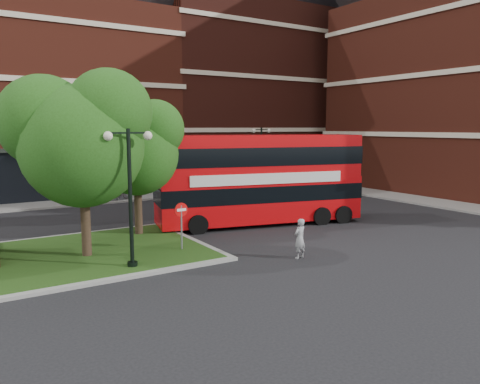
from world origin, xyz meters
TOP-DOWN VIEW (x-y plane):
  - ground at (0.00, 0.00)m, footprint 120.00×120.00m
  - pavement_far at (0.00, 16.50)m, footprint 44.00×3.00m
  - pavement_side at (16.50, 2.00)m, footprint 3.00×28.00m
  - terrace_far_right at (14.00, 24.00)m, footprint 18.00×12.00m
  - traffic_island at (-8.00, 3.00)m, footprint 12.60×7.60m
  - tree_island_west at (-6.60, 2.58)m, footprint 5.40×4.71m
  - tree_island_east at (-3.58, 5.06)m, footprint 4.46×3.90m
  - lamp_island at (-5.50, 0.20)m, footprint 1.72×0.36m
  - lamp_far_left at (2.00, 14.50)m, footprint 1.72×0.36m
  - lamp_far_right at (10.00, 14.50)m, footprint 1.72×0.36m
  - bus at (2.87, 4.35)m, footprint 10.93×4.79m
  - woman at (0.50, -1.79)m, footprint 0.63×0.49m
  - car_silver at (-2.35, 16.00)m, footprint 4.23×2.01m
  - car_white at (5.82, 15.21)m, footprint 4.23×1.58m
  - no_entry_sign at (-3.01, 1.39)m, footprint 0.56×0.07m

SIDE VIEW (x-z plane):
  - ground at x=0.00m, z-range 0.00..0.00m
  - pavement_far at x=0.00m, z-range 0.00..0.12m
  - pavement_side at x=16.50m, z-range 0.00..0.12m
  - traffic_island at x=-8.00m, z-range -0.01..0.14m
  - car_white at x=5.82m, z-range 0.00..1.38m
  - car_silver at x=-2.35m, z-range 0.00..1.40m
  - woman at x=0.50m, z-range 0.00..1.56m
  - no_entry_sign at x=-3.01m, z-range 0.44..2.48m
  - bus at x=2.87m, z-range 0.64..4.70m
  - lamp_island at x=-5.50m, z-range 0.33..5.33m
  - lamp_far_left at x=2.00m, z-range 0.33..5.33m
  - lamp_far_right at x=10.00m, z-range 0.33..5.33m
  - tree_island_east at x=-3.58m, z-range 1.10..7.39m
  - tree_island_west at x=-6.60m, z-range 1.19..8.40m
  - terrace_far_right at x=14.00m, z-range 0.00..16.00m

